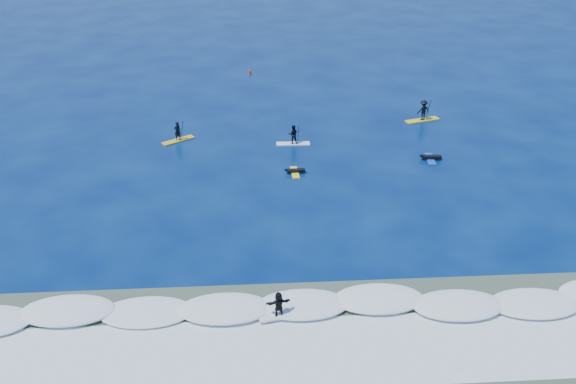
{
  "coord_description": "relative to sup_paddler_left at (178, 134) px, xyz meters",
  "views": [
    {
      "loc": [
        -1.43,
        -36.13,
        20.83
      ],
      "look_at": [
        0.98,
        2.05,
        0.6
      ],
      "focal_mm": 40.0,
      "sensor_mm": 36.0,
      "label": 1
    }
  ],
  "objects": [
    {
      "name": "sup_paddler_left",
      "position": [
        0.0,
        0.0,
        0.0
      ],
      "size": [
        2.65,
        2.12,
        1.92
      ],
      "rotation": [
        0.0,
        0.0,
        0.6
      ],
      "color": "gold",
      "rests_on": "ground"
    },
    {
      "name": "prone_paddler_near",
      "position": [
        9.11,
        -6.59,
        -0.46
      ],
      "size": [
        1.53,
        1.94,
        0.4
      ],
      "rotation": [
        0.0,
        0.0,
        1.61
      ],
      "color": "yellow",
      "rests_on": "ground"
    },
    {
      "name": "marker_buoy",
      "position": [
        6.04,
        17.57,
        -0.31
      ],
      "size": [
        0.28,
        0.28,
        0.67
      ],
      "rotation": [
        0.0,
        0.0,
        0.05
      ],
      "color": "#D34312",
      "rests_on": "ground"
    },
    {
      "name": "breaking_wave",
      "position": [
        7.36,
        -22.69,
        -0.6
      ],
      "size": [
        40.0,
        6.0,
        0.3
      ],
      "primitive_type": "cube",
      "color": "white",
      "rests_on": "ground"
    },
    {
      "name": "sup_paddler_right",
      "position": [
        21.08,
        3.18,
        0.25
      ],
      "size": [
        3.2,
        1.65,
        2.18
      ],
      "rotation": [
        0.0,
        0.0,
        0.29
      ],
      "color": "yellow",
      "rests_on": "ground"
    },
    {
      "name": "wave_surfer",
      "position": [
        7.08,
        -23.21,
        0.24
      ],
      "size": [
        2.13,
        0.97,
        1.49
      ],
      "rotation": [
        0.0,
        0.0,
        0.21
      ],
      "color": "silver",
      "rests_on": "breaking_wave"
    },
    {
      "name": "shallow_water",
      "position": [
        7.36,
        -26.69,
        -0.6
      ],
      "size": [
        90.0,
        13.0,
        0.01
      ],
      "primitive_type": "cube",
      "color": "#3C5342",
      "rests_on": "ground"
    },
    {
      "name": "prone_paddler_far",
      "position": [
        19.68,
        -4.89,
        -0.45
      ],
      "size": [
        1.69,
        2.16,
        0.44
      ],
      "rotation": [
        0.0,
        0.0,
        1.48
      ],
      "color": "blue",
      "rests_on": "ground"
    },
    {
      "name": "sup_paddler_center",
      "position": [
        9.35,
        -1.29,
        0.11
      ],
      "size": [
        2.72,
        0.73,
        1.9
      ],
      "rotation": [
        0.0,
        0.0,
        -0.02
      ],
      "color": "white",
      "rests_on": "ground"
    },
    {
      "name": "ground",
      "position": [
        7.36,
        -12.69,
        -0.6
      ],
      "size": [
        160.0,
        160.0,
        0.0
      ],
      "primitive_type": "plane",
      "color": "#031549",
      "rests_on": "ground"
    },
    {
      "name": "whitewater",
      "position": [
        7.36,
        -25.69,
        -0.6
      ],
      "size": [
        34.0,
        5.0,
        0.02
      ],
      "primitive_type": "cube",
      "color": "silver",
      "rests_on": "ground"
    }
  ]
}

